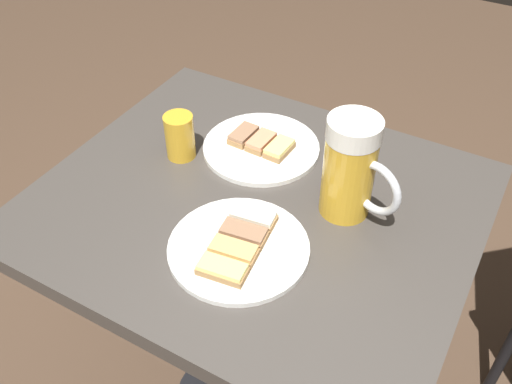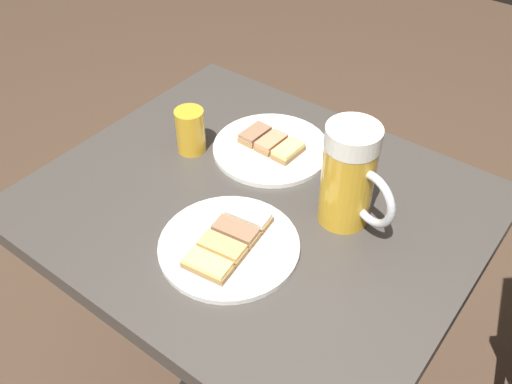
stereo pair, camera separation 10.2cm
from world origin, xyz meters
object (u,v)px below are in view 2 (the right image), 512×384
at_px(plate_far, 271,147).
at_px(beer_mug, 350,177).
at_px(plate_near, 229,244).
at_px(beer_glass_small, 190,131).

distance_m(plate_far, beer_mug, 0.25).
distance_m(plate_near, beer_mug, 0.23).
bearing_deg(beer_glass_small, plate_far, 125.82).
height_order(plate_near, beer_glass_small, beer_glass_small).
relative_size(beer_mug, beer_glass_small, 2.08).
height_order(beer_mug, beer_glass_small, beer_mug).
bearing_deg(plate_near, beer_glass_small, -125.49).
xyz_separation_m(plate_near, plate_far, (-0.26, -0.10, -0.00)).
xyz_separation_m(plate_far, beer_glass_small, (0.09, -0.13, 0.04)).
height_order(plate_far, beer_mug, beer_mug).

